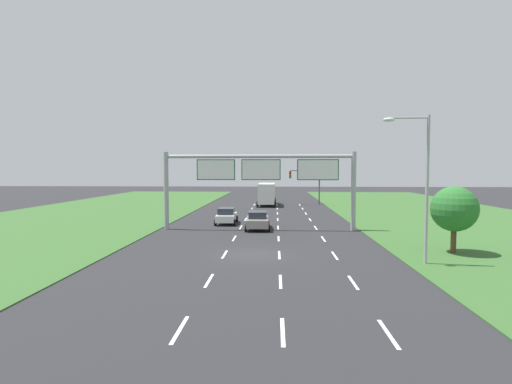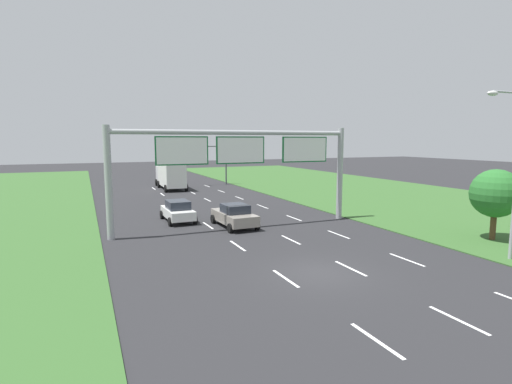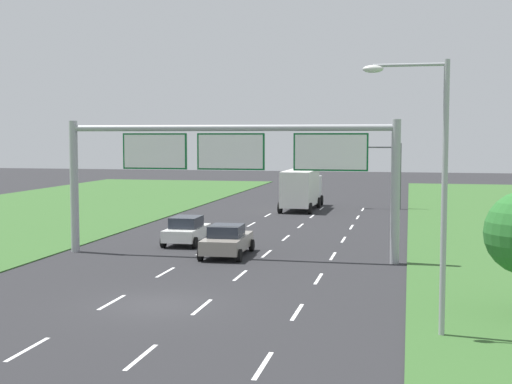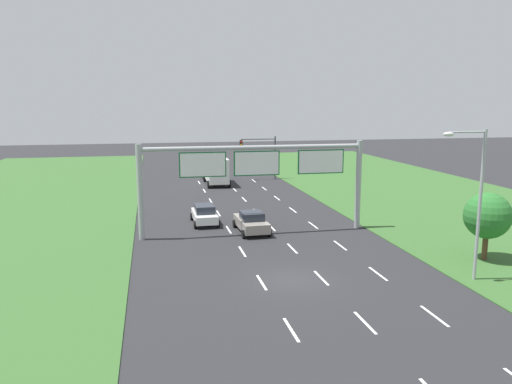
{
  "view_description": "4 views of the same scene",
  "coord_description": "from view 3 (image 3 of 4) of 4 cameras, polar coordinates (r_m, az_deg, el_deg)",
  "views": [
    {
      "loc": [
        1.49,
        -25.14,
        5.45
      ],
      "look_at": [
        -0.21,
        9.63,
        3.46
      ],
      "focal_mm": 28.0,
      "sensor_mm": 36.0,
      "label": 1
    },
    {
      "loc": [
        -9.71,
        -15.13,
        6.1
      ],
      "look_at": [
        0.66,
        8.87,
        2.68
      ],
      "focal_mm": 28.0,
      "sensor_mm": 36.0,
      "label": 2
    },
    {
      "loc": [
        9.03,
        -24.45,
        6.2
      ],
      "look_at": [
        2.18,
        7.36,
        3.63
      ],
      "focal_mm": 50.0,
      "sensor_mm": 36.0,
      "label": 3
    },
    {
      "loc": [
        -7.54,
        -25.85,
        9.91
      ],
      "look_at": [
        -0.31,
        8.31,
        3.62
      ],
      "focal_mm": 35.0,
      "sensor_mm": 36.0,
      "label": 4
    }
  ],
  "objects": [
    {
      "name": "ground_plane",
      "position": [
        26.79,
        -7.99,
        -8.91
      ],
      "size": [
        200.0,
        200.0,
        0.0
      ],
      "primitive_type": "plane",
      "color": "#262628"
    },
    {
      "name": "lane_dashes_inner_left",
      "position": [
        35.68,
        -5.64,
        -5.51
      ],
      "size": [
        0.14,
        56.4,
        0.01
      ],
      "color": "white",
      "rests_on": "ground_plane"
    },
    {
      "name": "lane_dashes_inner_right",
      "position": [
        34.78,
        -0.12,
        -5.75
      ],
      "size": [
        0.14,
        56.4,
        0.01
      ],
      "color": "white",
      "rests_on": "ground_plane"
    },
    {
      "name": "lane_dashes_slip",
      "position": [
        34.22,
        5.65,
        -5.94
      ],
      "size": [
        0.14,
        56.4,
        0.01
      ],
      "color": "white",
      "rests_on": "ground_plane"
    },
    {
      "name": "car_near_red",
      "position": [
        41.09,
        -5.57,
        -3.06
      ],
      "size": [
        2.1,
        4.12,
        1.6
      ],
      "rotation": [
        0.0,
        0.0,
        0.02
      ],
      "color": "white",
      "rests_on": "ground_plane"
    },
    {
      "name": "car_lead_silver",
      "position": [
        36.92,
        -2.34,
        -3.9
      ],
      "size": [
        2.33,
        4.54,
        1.62
      ],
      "rotation": [
        0.0,
        0.0,
        0.03
      ],
      "color": "gray",
      "rests_on": "ground_plane"
    },
    {
      "name": "box_truck",
      "position": [
        60.19,
        3.68,
        0.3
      ],
      "size": [
        2.77,
        8.57,
        3.34
      ],
      "rotation": [
        0.0,
        0.0,
        -0.01
      ],
      "color": "silver",
      "rests_on": "ground_plane"
    },
    {
      "name": "sign_gantry",
      "position": [
        36.03,
        -1.99,
        2.54
      ],
      "size": [
        17.24,
        0.44,
        7.0
      ],
      "color": "#9EA0A5",
      "rests_on": "ground_plane"
    },
    {
      "name": "traffic_light_mast",
      "position": [
        61.48,
        9.65,
        2.27
      ],
      "size": [
        4.76,
        0.49,
        5.6
      ],
      "color": "#47494F",
      "rests_on": "ground_plane"
    },
    {
      "name": "street_lamp",
      "position": [
        22.39,
        13.89,
        1.51
      ],
      "size": [
        2.61,
        0.32,
        8.5
      ],
      "color": "#9EA0A5",
      "rests_on": "ground_plane"
    }
  ]
}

